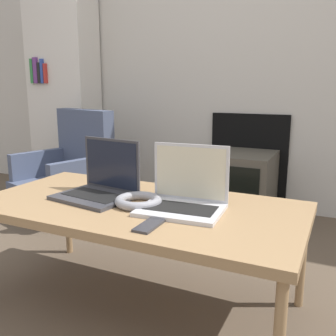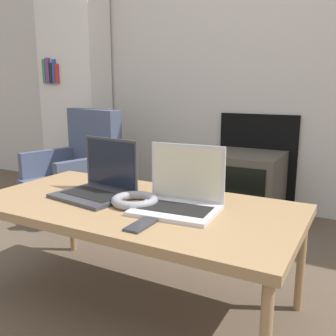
# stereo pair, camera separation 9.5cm
# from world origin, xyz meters

# --- Properties ---
(wall_back) EXTENTS (7.00, 0.08, 2.60)m
(wall_back) POSITION_xyz_m (0.00, 1.96, 1.29)
(wall_back) COLOR beige
(wall_back) RESTS_ON ground_plane
(table) EXTENTS (1.36, 0.69, 0.47)m
(table) POSITION_xyz_m (0.00, 0.32, 0.44)
(table) COLOR #9E7A51
(table) RESTS_ON ground_plane
(laptop_left) EXTENTS (0.35, 0.29, 0.25)m
(laptop_left) POSITION_xyz_m (-0.20, 0.34, 0.53)
(laptop_left) COLOR #38383D
(laptop_left) RESTS_ON table
(laptop_right) EXTENTS (0.34, 0.27, 0.25)m
(laptop_right) POSITION_xyz_m (0.20, 0.34, 0.53)
(laptop_right) COLOR silver
(laptop_right) RESTS_ON table
(headphones) EXTENTS (0.19, 0.19, 0.04)m
(headphones) POSITION_xyz_m (0.02, 0.30, 0.49)
(headphones) COLOR gray
(headphones) RESTS_ON table
(phone) EXTENTS (0.06, 0.14, 0.01)m
(phone) POSITION_xyz_m (0.17, 0.11, 0.48)
(phone) COLOR #333338
(phone) RESTS_ON table
(tv) EXTENTS (0.48, 0.50, 0.48)m
(tv) POSITION_xyz_m (0.09, 1.66, 0.24)
(tv) COLOR #4C473D
(tv) RESTS_ON ground_plane
(armchair) EXTENTS (0.73, 0.71, 0.78)m
(armchair) POSITION_xyz_m (-1.10, 1.23, 0.38)
(armchair) COLOR #47516B
(armchair) RESTS_ON ground_plane
(bookshelf) EXTENTS (0.61, 0.32, 1.79)m
(bookshelf) POSITION_xyz_m (-1.59, 1.76, 0.89)
(bookshelf) COLOR silver
(bookshelf) RESTS_ON ground_plane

